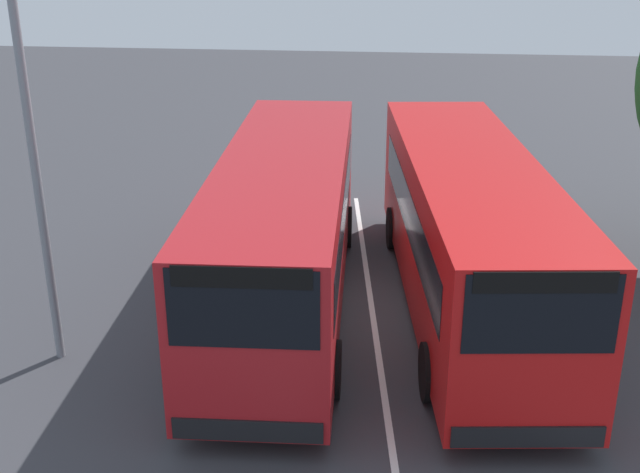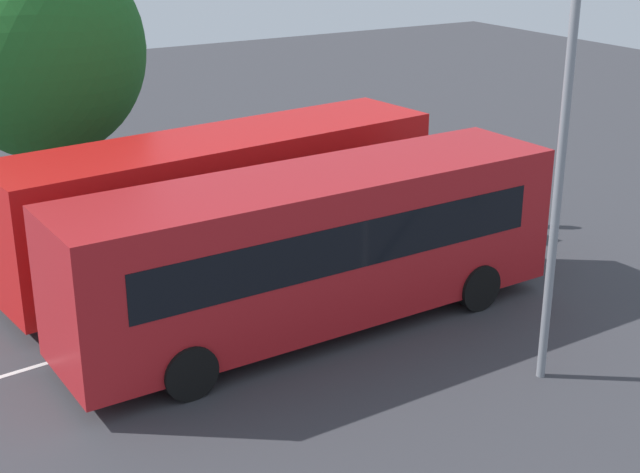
{
  "view_description": "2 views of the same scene",
  "coord_description": "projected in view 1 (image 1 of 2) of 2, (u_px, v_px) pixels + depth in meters",
  "views": [
    {
      "loc": [
        15.28,
        0.5,
        7.76
      ],
      "look_at": [
        0.33,
        -1.08,
        1.74
      ],
      "focal_mm": 44.86,
      "sensor_mm": 36.0,
      "label": 1
    },
    {
      "loc": [
        -8.68,
        -16.65,
        8.41
      ],
      "look_at": [
        0.85,
        -0.69,
        1.48
      ],
      "focal_mm": 51.33,
      "sensor_mm": 36.0,
      "label": 2
    }
  ],
  "objects": [
    {
      "name": "bus_far_left",
      "position": [
        284.0,
        227.0,
        16.49
      ],
      "size": [
        10.81,
        2.98,
        3.3
      ],
      "rotation": [
        0.0,
        0.0,
        0.04
      ],
      "color": "#AD191E",
      "rests_on": "ground"
    },
    {
      "name": "bus_center_left",
      "position": [
        469.0,
        229.0,
        16.35
      ],
      "size": [
        10.92,
        3.68,
        3.3
      ],
      "rotation": [
        0.0,
        0.0,
        0.11
      ],
      "color": "red",
      "rests_on": "ground"
    },
    {
      "name": "lane_stripe_outer_left",
      "position": [
        372.0,
        308.0,
        17.04
      ],
      "size": [
        14.32,
        1.71,
        0.01
      ],
      "primitive_type": "cube",
      "rotation": [
        0.0,
        0.0,
        0.11
      ],
      "color": "silver",
      "rests_on": "ground"
    },
    {
      "name": "ground_plane",
      "position": [
        372.0,
        309.0,
        17.04
      ],
      "size": [
        70.06,
        70.06,
        0.0
      ],
      "primitive_type": "plane",
      "color": "#38383D"
    },
    {
      "name": "street_lamp",
      "position": [
        42.0,
        104.0,
        13.48
      ],
      "size": [
        1.25,
        2.53,
        8.42
      ],
      "rotation": [
        0.0,
        0.0,
        1.99
      ],
      "color": "gray",
      "rests_on": "ground"
    }
  ]
}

